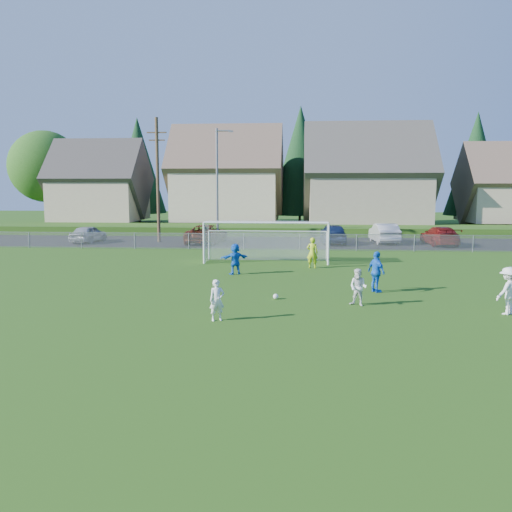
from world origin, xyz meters
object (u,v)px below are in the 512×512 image
Objects in this scene: soccer_ball at (276,296)px; player_blue_a at (376,272)px; player_white_a at (217,300)px; player_white_b at (358,287)px; player_blue_b at (235,259)px; car_a at (88,234)px; car_e at (333,234)px; goalkeeper at (312,253)px; car_f at (384,233)px; soccer_goal at (267,235)px; car_c at (207,234)px; car_g at (440,236)px; player_white_c at (508,291)px.

soccer_ball is 4.71m from player_blue_a.
player_white_b reaches higher than player_white_a.
player_blue_b reaches higher than car_a.
car_e is at bearing 54.41° from player_white_a.
goalkeeper reaches higher than car_f.
soccer_goal is at bearing 0.18° from player_blue_a.
goalkeeper is at bearing 62.93° from car_f.
car_c is 1.14× the size of car_e.
soccer_goal reaches higher than player_blue_b.
soccer_ball is 0.03× the size of soccer_goal.
car_g is (4.07, -1.28, -0.07)m from car_f.
soccer_ball is 4.15m from player_white_a.
soccer_goal reaches higher than player_white_c.
player_white_a reaches higher than car_a.
car_e is 4.22m from car_f.
player_white_a is at bearing 81.29° from goalkeeper.
car_e is (1.95, 13.08, -0.06)m from goalkeeper.
soccer_goal reaches higher than car_f.
car_f is (23.94, 1.47, 0.10)m from car_a.
car_a is at bearing -27.59° from goalkeeper.
player_blue_b is at bearing 138.34° from car_a.
player_white_a is (-1.85, -3.67, 0.60)m from soccer_ball.
soccer_goal reaches higher than player_white_a.
player_white_b is at bearing 106.46° from goalkeeper.
car_e is at bearing 118.75° from player_white_b.
player_blue_a is at bearing 119.91° from player_blue_b.
player_white_a is 10.39m from player_white_c.
goalkeeper is at bearing 128.95° from player_white_b.
car_c is 0.72× the size of soccer_goal.
player_white_b is at bearing 137.05° from car_a.
player_white_b is 0.35× the size of car_a.
car_e is (-4.78, 23.61, -0.06)m from player_white_c.
car_f is (14.21, 1.40, 0.04)m from car_c.
car_c is 10.10m from car_e.
player_white_c is at bearing 99.63° from car_e.
player_white_b is at bearing 87.15° from car_e.
player_blue_a is at bearing 124.64° from car_c.
car_e is at bearing 66.75° from soccer_goal.
player_white_a is at bearing -121.88° from player_white_b.
player_white_c is at bearing 88.03° from car_f.
player_white_b is (5.06, 2.72, 0.01)m from player_white_a.
soccer_ball is 23.82m from car_f.
player_white_b is (3.21, -0.95, 0.61)m from soccer_ball.
car_c is 14.28m from car_f.
player_blue_a is at bearing -76.81° from player_white_c.
player_white_b is 0.29× the size of car_g.
player_blue_a reaches higher than car_a.
player_blue_a reaches higher than car_e.
player_blue_b reaches higher than player_white_b.
player_white_c is at bearing -162.58° from player_blue_a.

